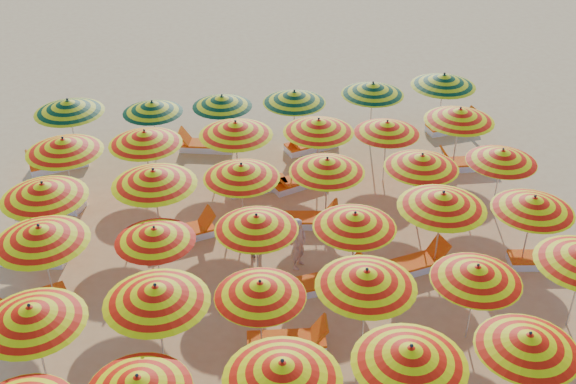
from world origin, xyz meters
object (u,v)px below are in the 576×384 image
object	(u,v)px
lounger_16	(310,145)
umbrella_13	(155,234)
umbrella_2	(282,370)
umbrella_7	(156,294)
umbrella_32	(222,101)
umbrella_15	(355,220)
lounger_5	(415,264)
umbrella_8	(260,289)
umbrella_18	(43,190)
lounger_15	(205,145)
umbrella_9	(366,278)
umbrella_33	(294,97)
umbrella_35	(444,80)
umbrella_25	(145,138)
beachgoer_a	(299,243)
umbrella_16	(443,200)
umbrella_19	(154,177)
umbrella_3	(410,355)
umbrella_10	(477,273)
umbrella_21	(327,165)
umbrella_30	(68,106)
umbrella_24	(64,145)
umbrella_26	(236,128)
umbrella_23	(502,156)
umbrella_27	(319,126)
lounger_12	(298,182)
umbrella_14	(256,222)
lounger_10	(56,202)
umbrella_31	(152,107)
lounger_7	(35,257)
lounger_8	(184,233)
lounger_9	(307,220)
lounger_13	(466,164)
lounger_11	(256,186)
umbrella_22	(422,161)
umbrella_28	(387,127)
lounger_6	(545,260)
umbrella_6	(31,314)
lounger_3	(28,303)
umbrella_1	(138,384)
umbrella_34	(373,89)
lounger_4	(332,281)
beachgoer_b	(262,232)
lounger_2	(289,342)
lounger_17	(453,126)

from	to	relation	value
lounger_16	umbrella_13	bearing A→B (deg)	36.57
umbrella_2	umbrella_7	size ratio (longest dim) A/B	1.07
umbrella_32	umbrella_15	bearing A→B (deg)	-70.94
umbrella_32	lounger_5	world-z (taller)	umbrella_32
umbrella_8	umbrella_18	xyz separation A→B (m)	(-4.71, 4.26, 0.19)
lounger_15	umbrella_9	bearing A→B (deg)	119.92
umbrella_33	umbrella_35	size ratio (longest dim) A/B	0.90
umbrella_25	beachgoer_a	xyz separation A→B (m)	(3.61, -3.90, -1.20)
umbrella_13	umbrella_16	world-z (taller)	umbrella_16
umbrella_19	umbrella_3	bearing A→B (deg)	-57.06
umbrella_10	umbrella_21	bearing A→B (deg)	114.39
umbrella_30	umbrella_24	bearing A→B (deg)	-87.67
umbrella_26	umbrella_30	size ratio (longest dim) A/B	0.88
lounger_15	umbrella_23	bearing A→B (deg)	161.44
umbrella_16	umbrella_27	distance (m)	4.89
umbrella_2	lounger_12	world-z (taller)	umbrella_2
umbrella_14	lounger_10	size ratio (longest dim) A/B	1.38
umbrella_26	umbrella_31	bearing A→B (deg)	135.28
lounger_7	lounger_10	size ratio (longest dim) A/B	1.00
lounger_8	lounger_9	xyz separation A→B (m)	(3.31, 0.09, 0.00)
lounger_13	lounger_11	bearing A→B (deg)	5.65
umbrella_23	umbrella_32	world-z (taller)	umbrella_23
umbrella_16	lounger_13	xyz separation A→B (m)	(2.60, 4.55, -1.83)
lounger_9	lounger_12	bearing A→B (deg)	96.47
umbrella_22	umbrella_28	xyz separation A→B (m)	(-0.32, 2.16, -0.07)
umbrella_31	lounger_6	size ratio (longest dim) A/B	1.23
umbrella_6	lounger_6	world-z (taller)	umbrella_6
umbrella_8	umbrella_21	world-z (taller)	umbrella_21
lounger_3	lounger_15	bearing A→B (deg)	-143.00
umbrella_2	umbrella_33	distance (m)	11.49
umbrella_1	umbrella_27	distance (m)	10.13
umbrella_34	umbrella_35	xyz separation A→B (m)	(2.36, 0.11, 0.08)
lounger_4	beachgoer_b	bearing A→B (deg)	124.89
umbrella_1	lounger_9	world-z (taller)	umbrella_1
umbrella_34	lounger_11	bearing A→B (deg)	-149.25
umbrella_3	lounger_3	distance (m)	9.06
umbrella_34	lounger_16	distance (m)	2.66
umbrella_6	lounger_2	distance (m)	5.32
lounger_2	lounger_11	xyz separation A→B (m)	(0.10, 6.50, 0.00)
lounger_16	umbrella_9	bearing A→B (deg)	69.76
umbrella_14	umbrella_27	bearing A→B (deg)	62.06
umbrella_26	lounger_2	size ratio (longest dim) A/B	1.33
umbrella_9	lounger_17	bearing A→B (deg)	59.67
umbrella_19	lounger_16	world-z (taller)	umbrella_19
umbrella_19	umbrella_22	bearing A→B (deg)	-0.37
umbrella_13	lounger_4	size ratio (longest dim) A/B	1.14
umbrella_15	lounger_5	distance (m)	2.37
umbrella_27	lounger_2	xyz separation A→B (m)	(-1.94, -6.60, -1.74)
umbrella_31	lounger_11	size ratio (longest dim) A/B	1.23
lounger_3	lounger_7	size ratio (longest dim) A/B	1.00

